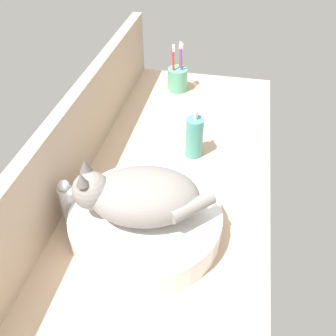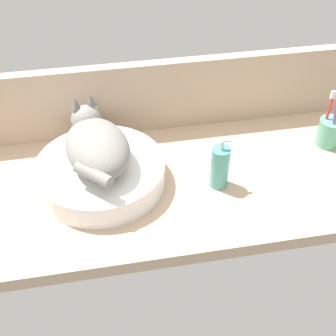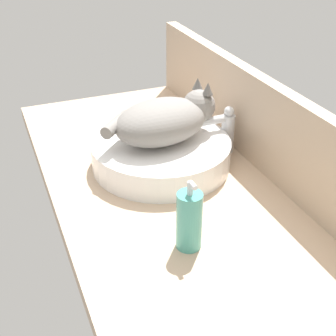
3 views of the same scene
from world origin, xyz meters
TOP-DOWN VIEW (x-y plane):
  - ground_plane at (0.00, 0.00)cm, footprint 139.71×56.50cm
  - backsplash_panel at (0.00, 26.45)cm, footprint 139.71×3.60cm
  - sink_basin at (-16.90, 1.93)cm, footprint 36.53×36.53cm
  - cat at (-17.24, 3.25)cm, footprint 21.43×32.22cm
  - faucet at (-16.98, 20.51)cm, footprint 3.60×11.80cm
  - soap_dispenser at (15.97, -4.84)cm, footprint 5.26×5.26cm

SIDE VIEW (x-z plane):
  - ground_plane at x=0.00cm, z-range -4.00..0.00cm
  - sink_basin at x=-16.90cm, z-range 0.00..7.18cm
  - soap_dispenser at x=15.97cm, z-range -1.51..14.67cm
  - faucet at x=-16.98cm, z-range 0.50..14.10cm
  - backsplash_panel at x=0.00cm, z-range 0.00..23.52cm
  - cat at x=-17.24cm, z-range 5.94..19.94cm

